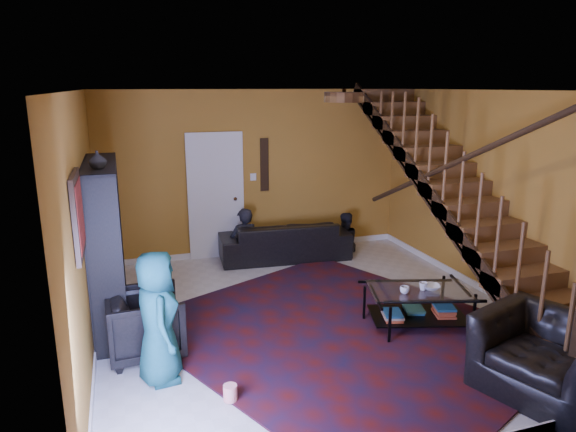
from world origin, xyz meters
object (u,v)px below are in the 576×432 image
Objects in this scene: bookshelf at (107,248)px; armchair_left at (146,324)px; sofa at (284,240)px; coffee_table at (418,304)px; armchair_right at (546,357)px.

armchair_left is at bearing -69.00° from bookshelf.
coffee_table is (0.78, -2.92, -0.05)m from sofa.
armchair_left is at bearing 52.36° from sofa.
bookshelf is 3.82m from coffee_table.
bookshelf is 0.92× the size of sofa.
armchair_right is at bearing -120.96° from armchair_left.
sofa is 1.91× the size of armchair_right.
bookshelf reaches higher than sofa.
armchair_left reaches higher than sofa.
coffee_table is at bearing -97.83° from armchair_left.
armchair_right reaches higher than coffee_table.
armchair_left is 0.59× the size of coffee_table.
sofa reaches higher than coffee_table.
sofa is 4.69m from armchair_right.
armchair_left is 4.04m from armchair_right.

